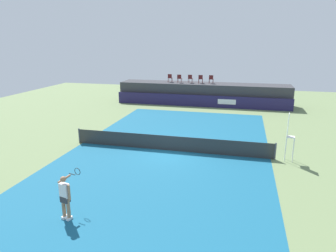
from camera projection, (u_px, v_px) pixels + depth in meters
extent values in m
plane|color=#6B7F51|center=(180.00, 136.00, 21.87)|extent=(48.00, 48.00, 0.00)
cube|color=#16597A|center=(170.00, 150.00, 19.07)|extent=(12.00, 22.00, 0.00)
cube|color=#231E4C|center=(201.00, 101.00, 31.53)|extent=(18.00, 0.20, 1.20)
cube|color=white|center=(227.00, 102.00, 30.79)|extent=(1.80, 0.02, 0.50)
cube|color=#38383D|center=(203.00, 93.00, 33.08)|extent=(18.00, 2.80, 2.20)
cylinder|color=#561919|center=(172.00, 80.00, 33.79)|extent=(0.04, 0.04, 0.44)
cylinder|color=#561919|center=(169.00, 80.00, 33.88)|extent=(0.04, 0.04, 0.44)
cylinder|color=#561919|center=(172.00, 80.00, 33.41)|extent=(0.04, 0.04, 0.44)
cylinder|color=#561919|center=(168.00, 80.00, 33.50)|extent=(0.04, 0.04, 0.44)
cube|color=#561919|center=(170.00, 78.00, 33.58)|extent=(0.45, 0.45, 0.03)
cube|color=#561919|center=(170.00, 76.00, 33.33)|extent=(0.44, 0.03, 0.42)
cylinder|color=#561919|center=(182.00, 80.00, 33.29)|extent=(0.04, 0.04, 0.44)
cylinder|color=#561919|center=(178.00, 80.00, 33.40)|extent=(0.04, 0.04, 0.44)
cylinder|color=#561919|center=(181.00, 81.00, 32.92)|extent=(0.04, 0.04, 0.44)
cylinder|color=#561919|center=(177.00, 81.00, 33.02)|extent=(0.04, 0.04, 0.44)
cube|color=#561919|center=(180.00, 78.00, 33.09)|extent=(0.45, 0.45, 0.03)
cube|color=#561919|center=(179.00, 77.00, 32.84)|extent=(0.44, 0.03, 0.42)
cylinder|color=#561919|center=(193.00, 81.00, 33.15)|extent=(0.04, 0.04, 0.44)
cylinder|color=#561919|center=(189.00, 80.00, 33.28)|extent=(0.04, 0.04, 0.44)
cylinder|color=#561919|center=(192.00, 81.00, 32.79)|extent=(0.04, 0.04, 0.44)
cylinder|color=#561919|center=(188.00, 81.00, 32.91)|extent=(0.04, 0.04, 0.44)
cube|color=#561919|center=(190.00, 79.00, 32.97)|extent=(0.47, 0.47, 0.03)
cube|color=#561919|center=(190.00, 77.00, 32.72)|extent=(0.44, 0.06, 0.42)
cylinder|color=#561919|center=(203.00, 81.00, 32.90)|extent=(0.04, 0.04, 0.44)
cylinder|color=#561919|center=(199.00, 81.00, 32.98)|extent=(0.04, 0.04, 0.44)
cylinder|color=#561919|center=(202.00, 81.00, 32.52)|extent=(0.04, 0.04, 0.44)
cylinder|color=#561919|center=(199.00, 81.00, 32.60)|extent=(0.04, 0.04, 0.44)
cube|color=#561919|center=(201.00, 79.00, 32.69)|extent=(0.46, 0.46, 0.03)
cube|color=#561919|center=(201.00, 77.00, 32.43)|extent=(0.44, 0.04, 0.42)
cylinder|color=#561919|center=(213.00, 81.00, 32.72)|extent=(0.04, 0.04, 0.44)
cylinder|color=#561919|center=(209.00, 81.00, 32.81)|extent=(0.04, 0.04, 0.44)
cylinder|color=#561919|center=(213.00, 82.00, 32.34)|extent=(0.04, 0.04, 0.44)
cylinder|color=#561919|center=(209.00, 82.00, 32.43)|extent=(0.04, 0.04, 0.44)
cube|color=#561919|center=(211.00, 79.00, 32.52)|extent=(0.44, 0.44, 0.03)
cube|color=#561919|center=(211.00, 77.00, 32.26)|extent=(0.44, 0.03, 0.42)
cylinder|color=white|center=(293.00, 151.00, 17.02)|extent=(0.04, 0.04, 1.40)
cylinder|color=white|center=(293.00, 148.00, 17.38)|extent=(0.04, 0.04, 1.40)
cylinder|color=white|center=(286.00, 150.00, 17.15)|extent=(0.04, 0.04, 1.40)
cylinder|color=white|center=(286.00, 147.00, 17.52)|extent=(0.04, 0.04, 1.40)
cube|color=white|center=(291.00, 137.00, 17.08)|extent=(0.49, 0.49, 0.03)
cube|color=white|center=(288.00, 125.00, 16.96)|extent=(0.07, 0.44, 1.33)
cube|color=#2D2D2D|center=(170.00, 143.00, 18.94)|extent=(12.40, 0.02, 0.95)
cylinder|color=#4C4C51|center=(79.00, 136.00, 20.37)|extent=(0.10, 0.10, 1.00)
cylinder|color=#4C4C51|center=(275.00, 151.00, 17.50)|extent=(0.10, 0.10, 1.00)
cube|color=white|center=(69.00, 218.00, 11.69)|extent=(0.18, 0.28, 0.10)
cylinder|color=#997051|center=(68.00, 208.00, 11.56)|extent=(0.14, 0.14, 0.82)
cube|color=white|center=(65.00, 217.00, 11.79)|extent=(0.18, 0.28, 0.10)
cylinder|color=#997051|center=(64.00, 206.00, 11.67)|extent=(0.14, 0.14, 0.82)
cube|color=#333338|center=(65.00, 199.00, 11.53)|extent=(0.38, 0.29, 0.24)
cube|color=silver|center=(64.00, 190.00, 11.43)|extent=(0.40, 0.28, 0.56)
sphere|color=#997051|center=(63.00, 179.00, 11.31)|extent=(0.22, 0.22, 0.22)
cylinder|color=#997051|center=(69.00, 192.00, 11.33)|extent=(0.09, 0.09, 0.60)
cylinder|color=#997051|center=(64.00, 179.00, 11.69)|extent=(0.23, 0.61, 0.14)
cylinder|color=black|center=(72.00, 174.00, 12.04)|extent=(0.30, 0.10, 0.03)
torus|color=black|center=(77.00, 171.00, 12.29)|extent=(0.30, 0.09, 0.30)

